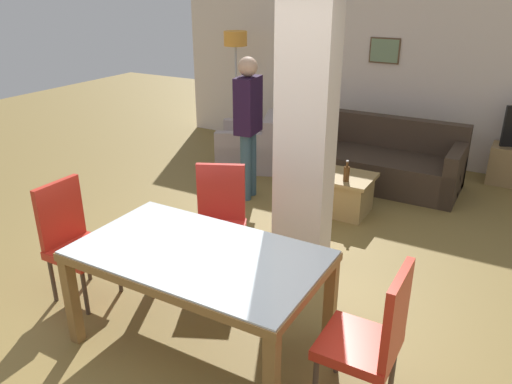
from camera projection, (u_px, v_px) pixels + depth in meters
The scene contains 13 objects.
ground_plane at pixel (203, 341), 3.78m from camera, with size 18.00×18.00×0.00m, color olive.
back_wall at pixel (396, 69), 7.22m from camera, with size 7.20×0.09×2.70m.
divider_pillar at pixel (306, 124), 4.39m from camera, with size 0.50×0.29×2.70m.
dining_table at pixel (199, 269), 3.53m from camera, with size 1.75×1.02×0.77m.
dining_chair_head_right at pixel (373, 336), 2.99m from camera, with size 0.46×0.46×1.02m.
dining_chair_far_left at pixel (220, 217), 4.49m from camera, with size 0.61×0.61×1.02m.
dining_chair_head_left at pixel (74, 237), 4.15m from camera, with size 0.46×0.46×1.02m.
sofa at pixel (381, 163), 6.65m from camera, with size 2.03×0.95×0.84m.
armchair at pixel (251, 148), 7.28m from camera, with size 1.11×1.10×0.76m.
coffee_table at pixel (345, 194), 5.79m from camera, with size 0.61×0.59×0.46m.
bottle at pixel (347, 173), 5.53m from camera, with size 0.07×0.07×0.24m.
floor_lamp at pixel (236, 50), 7.73m from camera, with size 0.36×0.36×1.82m.
standing_person at pixel (248, 119), 5.93m from camera, with size 0.26×0.40×1.73m.
Camera 1 is at (1.85, -2.45, 2.50)m, focal length 35.00 mm.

